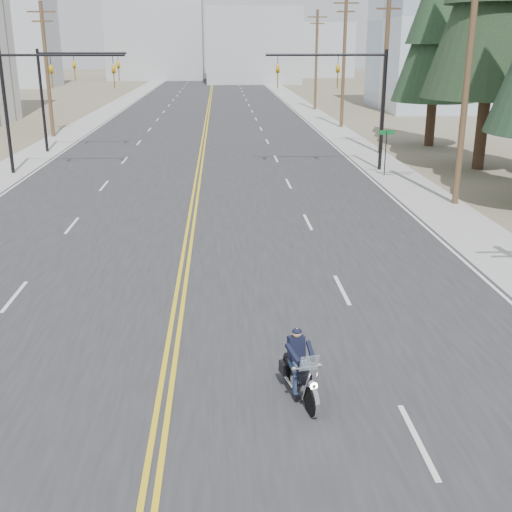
{
  "coord_description": "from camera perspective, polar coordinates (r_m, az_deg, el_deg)",
  "views": [
    {
      "loc": [
        1.3,
        -6.4,
        7.28
      ],
      "look_at": [
        2.25,
        10.73,
        1.6
      ],
      "focal_mm": 45.0,
      "sensor_mm": 36.0,
      "label": 1
    }
  ],
  "objects": [
    {
      "name": "road",
      "position": [
        76.76,
        -4.26,
        12.82
      ],
      "size": [
        20.0,
        200.0,
        0.01
      ],
      "primitive_type": "cube",
      "color": "#303033",
      "rests_on": "ground"
    },
    {
      "name": "sidewalk_left",
      "position": [
        77.81,
        -12.96,
        12.49
      ],
      "size": [
        3.0,
        200.0,
        0.01
      ],
      "primitive_type": "cube",
      "color": "#A5A5A0",
      "rests_on": "ground"
    },
    {
      "name": "sidewalk_right",
      "position": [
        77.42,
        4.5,
        12.86
      ],
      "size": [
        3.0,
        200.0,
        0.01
      ],
      "primitive_type": "cube",
      "color": "#A5A5A0",
      "rests_on": "ground"
    },
    {
      "name": "traffic_mast_left",
      "position": [
        39.82,
        -18.72,
        14.01
      ],
      "size": [
        7.1,
        0.26,
        7.0
      ],
      "color": "black",
      "rests_on": "ground"
    },
    {
      "name": "traffic_mast_right",
      "position": [
        39.23,
        8.37,
        14.7
      ],
      "size": [
        7.1,
        0.26,
        7.0
      ],
      "color": "black",
      "rests_on": "ground"
    },
    {
      "name": "traffic_mast_far",
      "position": [
        47.66,
        -16.61,
        14.69
      ],
      "size": [
        6.1,
        0.26,
        7.0
      ],
      "color": "black",
      "rests_on": "ground"
    },
    {
      "name": "street_sign",
      "position": [
        38.02,
        11.48,
        9.67
      ],
      "size": [
        0.9,
        0.06,
        2.62
      ],
      "color": "black",
      "rests_on": "ground"
    },
    {
      "name": "utility_pole_b",
      "position": [
        31.49,
        18.3,
        15.07
      ],
      "size": [
        2.2,
        0.3,
        11.5
      ],
      "color": "brown",
      "rests_on": "ground"
    },
    {
      "name": "utility_pole_c",
      "position": [
        45.82,
        11.41,
        16.03
      ],
      "size": [
        2.2,
        0.3,
        11.0
      ],
      "color": "brown",
      "rests_on": "ground"
    },
    {
      "name": "utility_pole_d",
      "position": [
        60.46,
        7.82,
        16.92
      ],
      "size": [
        2.2,
        0.3,
        11.5
      ],
      "color": "brown",
      "rests_on": "ground"
    },
    {
      "name": "utility_pole_e",
      "position": [
        77.23,
        5.38,
        17.08
      ],
      "size": [
        2.2,
        0.3,
        11.0
      ],
      "color": "brown",
      "rests_on": "ground"
    },
    {
      "name": "utility_pole_left",
      "position": [
        56.15,
        -18.11,
        15.61
      ],
      "size": [
        2.2,
        0.3,
        10.5
      ],
      "color": "brown",
      "rests_on": "ground"
    },
    {
      "name": "glass_building",
      "position": [
        82.39,
        19.83,
        19.19
      ],
      "size": [
        24.0,
        16.0,
        20.0
      ],
      "primitive_type": "cube",
      "color": "#9EB5CC",
      "rests_on": "ground"
    },
    {
      "name": "haze_bldg_a",
      "position": [
        126.77,
        -21.01,
        18.86
      ],
      "size": [
        14.0,
        12.0,
        22.0
      ],
      "primitive_type": "cube",
      "color": "#B7BCC6",
      "rests_on": "ground"
    },
    {
      "name": "haze_bldg_b",
      "position": [
        131.57,
        -0.29,
        18.18
      ],
      "size": [
        18.0,
        14.0,
        14.0
      ],
      "primitive_type": "cube",
      "color": "#ADB2B7",
      "rests_on": "ground"
    },
    {
      "name": "haze_bldg_c",
      "position": [
        122.68,
        16.04,
        18.44
      ],
      "size": [
        16.0,
        12.0,
        18.0
      ],
      "primitive_type": "cube",
      "color": "#B7BCC6",
      "rests_on": "ground"
    },
    {
      "name": "haze_bldg_d",
      "position": [
        147.12,
        -8.94,
        20.33
      ],
      "size": [
        20.0,
        15.0,
        26.0
      ],
      "primitive_type": "cube",
      "color": "#ADB2B7",
      "rests_on": "ground"
    },
    {
      "name": "haze_bldg_e",
      "position": [
        158.19,
        5.69,
        17.76
      ],
      "size": [
        14.0,
        14.0,
        12.0
      ],
      "primitive_type": "cube",
      "color": "#B7BCC6",
      "rests_on": "ground"
    },
    {
      "name": "motorcyclist",
      "position": [
        13.87,
        3.97,
        -9.75
      ],
      "size": [
        1.25,
        2.1,
        1.53
      ],
      "primitive_type": null,
      "rotation": [
        0.0,
        0.0,
        3.37
      ],
      "color": "black",
      "rests_on": "ground"
    },
    {
      "name": "conifer_far",
      "position": [
        50.35,
        16.02,
        20.06
      ],
      "size": [
        6.12,
        6.12,
        16.38
      ],
      "rotation": [
        0.0,
        0.0,
        -0.08
      ],
      "color": "#382619",
      "rests_on": "ground"
    }
  ]
}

